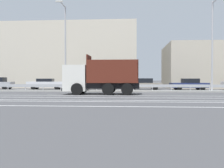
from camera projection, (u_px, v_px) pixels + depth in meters
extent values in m
plane|color=#424244|center=(134.00, 93.00, 26.54)|extent=(320.00, 320.00, 0.00)
cube|color=silver|center=(100.00, 96.00, 22.05)|extent=(58.88, 0.16, 0.01)
cube|color=silver|center=(96.00, 98.00, 19.73)|extent=(58.88, 0.16, 0.01)
cube|color=silver|center=(91.00, 100.00, 17.34)|extent=(58.88, 0.16, 0.01)
cube|color=silver|center=(88.00, 101.00, 16.31)|extent=(58.88, 0.16, 0.01)
cube|color=silver|center=(79.00, 106.00, 13.55)|extent=(58.88, 0.16, 0.01)
cube|color=gray|center=(134.00, 91.00, 28.13)|extent=(32.38, 1.10, 0.18)
cube|color=#9EA0A5|center=(134.00, 86.00, 29.36)|extent=(58.88, 0.04, 0.32)
cylinder|color=#ADADB2|center=(8.00, 88.00, 30.46)|extent=(0.09, 0.09, 0.62)
cylinder|color=#ADADB2|center=(26.00, 88.00, 30.30)|extent=(0.09, 0.09, 0.62)
cylinder|color=#ADADB2|center=(43.00, 88.00, 30.14)|extent=(0.09, 0.09, 0.62)
cylinder|color=#ADADB2|center=(61.00, 88.00, 29.99)|extent=(0.09, 0.09, 0.62)
cylinder|color=#ADADB2|center=(79.00, 88.00, 29.83)|extent=(0.09, 0.09, 0.62)
cylinder|color=#ADADB2|center=(97.00, 88.00, 29.67)|extent=(0.09, 0.09, 0.62)
cylinder|color=#ADADB2|center=(115.00, 89.00, 29.52)|extent=(0.09, 0.09, 0.62)
cylinder|color=#ADADB2|center=(134.00, 89.00, 29.36)|extent=(0.09, 0.09, 0.62)
cylinder|color=#ADADB2|center=(152.00, 89.00, 29.21)|extent=(0.09, 0.09, 0.62)
cylinder|color=#ADADB2|center=(171.00, 89.00, 29.05)|extent=(0.09, 0.09, 0.62)
cylinder|color=#ADADB2|center=(190.00, 89.00, 28.89)|extent=(0.09, 0.09, 0.62)
cylinder|color=#ADADB2|center=(210.00, 89.00, 28.74)|extent=(0.09, 0.09, 0.62)
cube|color=silver|center=(76.00, 78.00, 24.00)|extent=(2.02, 2.45, 2.33)
cube|color=black|center=(65.00, 74.00, 24.07)|extent=(0.03, 2.10, 0.87)
cube|color=black|center=(65.00, 89.00, 24.10)|extent=(0.10, 2.40, 0.24)
cube|color=black|center=(113.00, 86.00, 23.76)|extent=(4.72, 1.35, 0.53)
cube|color=#511E14|center=(113.00, 82.00, 23.75)|extent=(4.53, 2.35, 0.12)
cube|color=#511E14|center=(112.00, 71.00, 22.61)|extent=(4.53, 0.11, 1.90)
cube|color=#511E14|center=(114.00, 71.00, 24.85)|extent=(4.53, 0.11, 1.90)
cube|color=#511E14|center=(89.00, 68.00, 23.89)|extent=(0.10, 2.35, 2.38)
cube|color=#511E14|center=(138.00, 71.00, 23.56)|extent=(0.10, 2.35, 1.90)
cylinder|color=black|center=(77.00, 89.00, 22.80)|extent=(1.04, 0.32, 1.04)
cylinder|color=black|center=(82.00, 88.00, 25.19)|extent=(1.04, 0.32, 1.04)
cylinder|color=black|center=(108.00, 89.00, 22.59)|extent=(1.04, 0.32, 1.04)
cylinder|color=black|center=(110.00, 88.00, 24.98)|extent=(1.04, 0.32, 1.04)
cylinder|color=black|center=(127.00, 89.00, 22.47)|extent=(1.04, 0.32, 1.04)
cylinder|color=black|center=(128.00, 88.00, 24.86)|extent=(1.04, 0.32, 1.04)
cylinder|color=white|center=(126.00, 91.00, 28.19)|extent=(0.16, 0.16, 0.29)
cylinder|color=black|center=(126.00, 88.00, 28.18)|extent=(0.16, 0.16, 0.29)
cylinder|color=white|center=(126.00, 85.00, 28.18)|extent=(0.16, 0.16, 0.29)
cylinder|color=black|center=(126.00, 82.00, 28.17)|extent=(0.16, 0.16, 0.29)
cylinder|color=white|center=(126.00, 80.00, 28.17)|extent=(0.16, 0.16, 0.29)
cylinder|color=#1E4CB2|center=(126.00, 75.00, 28.16)|extent=(0.71, 0.03, 0.71)
cylinder|color=white|center=(126.00, 75.00, 28.16)|extent=(0.76, 0.02, 0.76)
cylinder|color=#ADADB2|center=(65.00, 49.00, 28.65)|extent=(0.18, 0.18, 9.38)
cylinder|color=#ADADB2|center=(62.00, 4.00, 27.32)|extent=(0.14, 2.47, 0.10)
cube|color=silver|center=(59.00, 1.00, 26.09)|extent=(0.70, 0.21, 0.12)
cylinder|color=#ADADB2|center=(212.00, 47.00, 27.48)|extent=(0.18, 0.18, 9.52)
cylinder|color=#ADADB2|center=(216.00, 0.00, 26.33)|extent=(0.13, 2.12, 0.10)
cylinder|color=black|center=(4.00, 87.00, 33.47)|extent=(0.61, 0.24, 0.60)
cylinder|color=black|center=(9.00, 87.00, 35.06)|extent=(0.61, 0.24, 0.60)
cube|color=silver|center=(47.00, 84.00, 34.43)|extent=(4.99, 2.14, 0.73)
cube|color=black|center=(45.00, 80.00, 34.42)|extent=(2.16, 1.70, 0.40)
cylinder|color=black|center=(59.00, 87.00, 35.28)|extent=(0.61, 0.25, 0.60)
cylinder|color=black|center=(57.00, 87.00, 33.62)|extent=(0.61, 0.25, 0.60)
cylinder|color=black|center=(37.00, 87.00, 35.26)|extent=(0.61, 0.25, 0.60)
cylinder|color=black|center=(33.00, 87.00, 33.60)|extent=(0.61, 0.25, 0.60)
cube|color=gray|center=(97.00, 85.00, 33.39)|extent=(4.79, 1.96, 0.61)
cube|color=black|center=(98.00, 81.00, 33.36)|extent=(2.05, 1.62, 0.48)
cylinder|color=black|center=(84.00, 88.00, 32.75)|extent=(0.61, 0.23, 0.60)
cylinder|color=black|center=(87.00, 87.00, 34.39)|extent=(0.61, 0.23, 0.60)
cylinder|color=black|center=(108.00, 88.00, 32.40)|extent=(0.61, 0.23, 0.60)
cylinder|color=black|center=(109.00, 87.00, 34.04)|extent=(0.61, 0.23, 0.60)
cube|color=gray|center=(144.00, 85.00, 32.94)|extent=(4.51, 2.25, 0.59)
cube|color=black|center=(145.00, 81.00, 32.93)|extent=(1.97, 1.81, 0.57)
cylinder|color=black|center=(133.00, 88.00, 32.04)|extent=(0.61, 0.25, 0.60)
cylinder|color=black|center=(132.00, 87.00, 33.83)|extent=(0.61, 0.25, 0.60)
cylinder|color=black|center=(155.00, 88.00, 32.06)|extent=(0.61, 0.25, 0.60)
cylinder|color=black|center=(153.00, 87.00, 33.86)|extent=(0.61, 0.25, 0.60)
cube|color=navy|center=(189.00, 85.00, 32.68)|extent=(4.68, 2.25, 0.60)
cube|color=black|center=(190.00, 81.00, 32.67)|extent=(2.03, 1.83, 0.54)
cylinder|color=black|center=(179.00, 88.00, 31.78)|extent=(0.61, 0.24, 0.60)
cylinder|color=black|center=(176.00, 87.00, 33.61)|extent=(0.61, 0.24, 0.60)
cylinder|color=black|center=(203.00, 88.00, 31.77)|extent=(0.61, 0.24, 0.60)
cylinder|color=black|center=(198.00, 87.00, 33.60)|extent=(0.61, 0.24, 0.60)
cube|color=beige|center=(75.00, 58.00, 45.90)|extent=(21.09, 15.67, 9.97)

